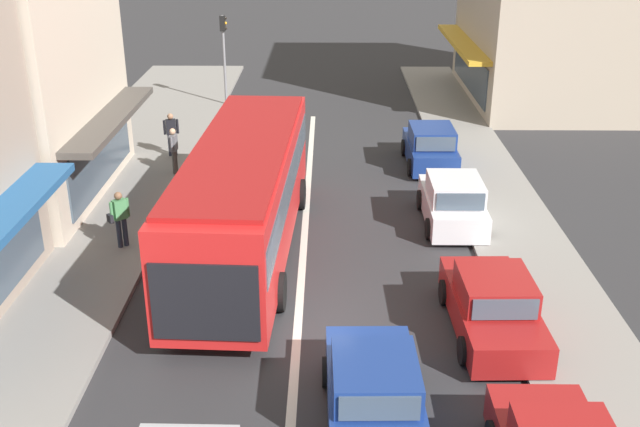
# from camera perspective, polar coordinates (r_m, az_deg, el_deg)

# --- Properties ---
(ground_plane) EXTENTS (140.00, 140.00, 0.00)m
(ground_plane) POSITION_cam_1_polar(r_m,az_deg,el_deg) (17.33, -1.74, -9.08)
(ground_plane) COLOR #2D2D30
(lane_centre_line) EXTENTS (0.20, 28.00, 0.01)m
(lane_centre_line) POSITION_cam_1_polar(r_m,az_deg,el_deg) (20.81, -1.30, -3.17)
(lane_centre_line) COLOR silver
(lane_centre_line) RESTS_ON ground
(sidewalk_left) EXTENTS (5.20, 44.00, 0.14)m
(sidewalk_left) POSITION_cam_1_polar(r_m,az_deg,el_deg) (23.79, -17.74, -0.65)
(sidewalk_left) COLOR gray
(sidewalk_left) RESTS_ON ground
(kerb_right) EXTENTS (2.80, 44.00, 0.12)m
(kerb_right) POSITION_cam_1_polar(r_m,az_deg,el_deg) (23.25, 14.32, -0.84)
(kerb_right) COLOR gray
(kerb_right) RESTS_ON ground
(city_bus) EXTENTS (3.08, 10.96, 3.23)m
(city_bus) POSITION_cam_1_polar(r_m,az_deg,el_deg) (20.22, -5.81, 1.71)
(city_bus) COLOR red
(city_bus) RESTS_ON ground
(sedan_adjacent_lane_trail) EXTENTS (1.97, 4.24, 1.47)m
(sedan_adjacent_lane_trail) POSITION_cam_1_polar(r_m,az_deg,el_deg) (14.32, 4.15, -13.75)
(sedan_adjacent_lane_trail) COLOR navy
(sedan_adjacent_lane_trail) RESTS_ON ground
(parked_sedan_kerb_second) EXTENTS (1.98, 4.24, 1.47)m
(parked_sedan_kerb_second) POSITION_cam_1_polar(r_m,az_deg,el_deg) (17.47, 13.01, -6.91)
(parked_sedan_kerb_second) COLOR maroon
(parked_sedan_kerb_second) RESTS_ON ground
(parked_hatchback_kerb_third) EXTENTS (1.82, 3.70, 1.54)m
(parked_hatchback_kerb_third) POSITION_cam_1_polar(r_m,az_deg,el_deg) (22.79, 10.09, 0.83)
(parked_hatchback_kerb_third) COLOR silver
(parked_hatchback_kerb_third) RESTS_ON ground
(parked_hatchback_kerb_rear) EXTENTS (1.85, 3.72, 1.54)m
(parked_hatchback_kerb_rear) POSITION_cam_1_polar(r_m,az_deg,el_deg) (27.69, 8.41, 5.00)
(parked_hatchback_kerb_rear) COLOR navy
(parked_hatchback_kerb_rear) RESTS_ON ground
(traffic_light_downstreet) EXTENTS (0.33, 0.24, 4.20)m
(traffic_light_downstreet) POSITION_cam_1_polar(r_m,az_deg,el_deg) (35.18, -7.34, 12.57)
(traffic_light_downstreet) COLOR gray
(traffic_light_downstreet) RESTS_ON ground
(pedestrian_with_handbag_near) EXTENTS (0.56, 0.55, 1.63)m
(pedestrian_with_handbag_near) POSITION_cam_1_polar(r_m,az_deg,el_deg) (21.33, -15.01, -0.18)
(pedestrian_with_handbag_near) COLOR #232838
(pedestrian_with_handbag_near) RESTS_ON sidewalk_left
(pedestrian_browsing_midblock) EXTENTS (0.55, 0.32, 1.63)m
(pedestrian_browsing_midblock) POSITION_cam_1_polar(r_m,az_deg,el_deg) (28.56, -11.25, 6.12)
(pedestrian_browsing_midblock) COLOR #232838
(pedestrian_browsing_midblock) RESTS_ON sidewalk_left
(pedestrian_far_walker) EXTENTS (0.24, 0.57, 1.63)m
(pedestrian_far_walker) POSITION_cam_1_polar(r_m,az_deg,el_deg) (26.70, -11.08, 4.93)
(pedestrian_far_walker) COLOR #4C4742
(pedestrian_far_walker) RESTS_ON sidewalk_left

